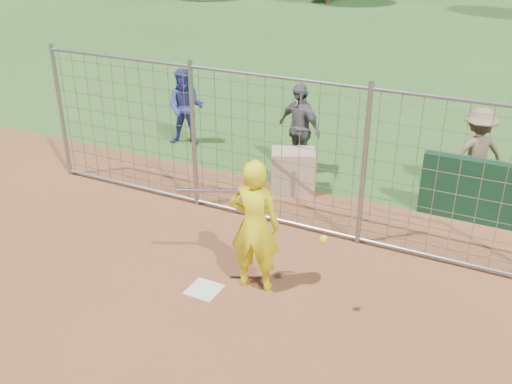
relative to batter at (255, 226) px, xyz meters
The scene contains 10 objects.
ground 1.13m from the batter, 159.27° to the right, with size 100.00×100.00×0.00m, color #2D591E.
home_plate 1.18m from the batter, 143.97° to the right, with size 0.43×0.43×0.02m, color silver.
dugout_wall 4.43m from the batter, 50.12° to the left, with size 2.60×0.20×1.10m, color #11381E.
batter is the anchor object (origin of this frame).
bystander_a 5.81m from the batter, 132.17° to the left, with size 0.84×0.65×1.72m, color navy.
bystander_b 4.14m from the batter, 104.68° to the left, with size 1.07×0.45×1.83m, color slate.
bystander_c 4.93m from the batter, 62.88° to the left, with size 1.09×0.63×1.68m, color #8B6D4C.
equipment_bin 3.26m from the batter, 104.03° to the left, with size 0.80×0.55×0.80m, color tan.
equipment_in_play 0.53m from the batter, 117.80° to the right, with size 2.03×0.42×0.41m.
backstop_fence 1.90m from the batter, 107.82° to the left, with size 9.08×0.08×2.60m.
Camera 1 is at (3.58, -5.71, 4.64)m, focal length 40.00 mm.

